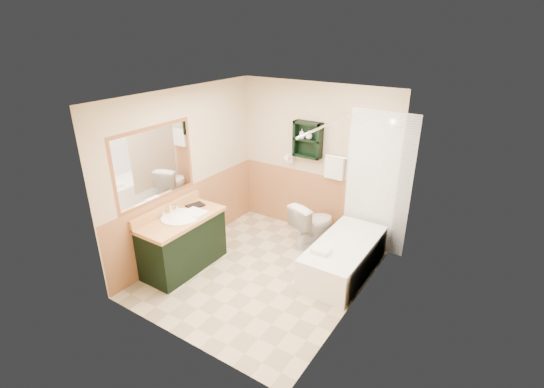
{
  "coord_description": "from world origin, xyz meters",
  "views": [
    {
      "loc": [
        2.61,
        -3.74,
        3.16
      ],
      "look_at": [
        0.04,
        0.2,
        1.12
      ],
      "focal_mm": 26.0,
      "sensor_mm": 36.0,
      "label": 1
    }
  ],
  "objects_px": {
    "vanity_book": "(191,197)",
    "soap_bottle_b": "(309,136)",
    "vanity": "(183,243)",
    "bathtub": "(344,257)",
    "hair_dryer": "(291,158)",
    "wall_shelf": "(308,140)",
    "soap_bottle_a": "(302,136)",
    "toilet": "(313,224)"
  },
  "relations": [
    {
      "from": "vanity_book",
      "to": "soap_bottle_b",
      "type": "xyz_separation_m",
      "value": [
        1.09,
        1.46,
        0.72
      ]
    },
    {
      "from": "vanity",
      "to": "bathtub",
      "type": "distance_m",
      "value": 2.22
    },
    {
      "from": "vanity_book",
      "to": "soap_bottle_b",
      "type": "distance_m",
      "value": 1.96
    },
    {
      "from": "vanity_book",
      "to": "hair_dryer",
      "type": "bearing_deg",
      "value": 79.34
    },
    {
      "from": "vanity_book",
      "to": "soap_bottle_b",
      "type": "height_order",
      "value": "soap_bottle_b"
    },
    {
      "from": "hair_dryer",
      "to": "bathtub",
      "type": "xyz_separation_m",
      "value": [
        1.33,
        -0.79,
        -0.97
      ]
    },
    {
      "from": "wall_shelf",
      "to": "soap_bottle_a",
      "type": "height_order",
      "value": "wall_shelf"
    },
    {
      "from": "vanity",
      "to": "toilet",
      "type": "height_order",
      "value": "vanity"
    },
    {
      "from": "vanity_book",
      "to": "bathtub",
      "type": "bearing_deg",
      "value": 34.95
    },
    {
      "from": "wall_shelf",
      "to": "toilet",
      "type": "bearing_deg",
      "value": -46.95
    },
    {
      "from": "bathtub",
      "to": "soap_bottle_a",
      "type": "distance_m",
      "value": 1.93
    },
    {
      "from": "toilet",
      "to": "soap_bottle_a",
      "type": "relative_size",
      "value": 5.36
    },
    {
      "from": "hair_dryer",
      "to": "soap_bottle_a",
      "type": "xyz_separation_m",
      "value": [
        0.2,
        -0.03,
        0.4
      ]
    },
    {
      "from": "soap_bottle_a",
      "to": "toilet",
      "type": "bearing_deg",
      "value": -39.12
    },
    {
      "from": "wall_shelf",
      "to": "vanity",
      "type": "distance_m",
      "value": 2.37
    },
    {
      "from": "wall_shelf",
      "to": "toilet",
      "type": "distance_m",
      "value": 1.29
    },
    {
      "from": "toilet",
      "to": "soap_bottle_b",
      "type": "relative_size",
      "value": 5.78
    },
    {
      "from": "vanity",
      "to": "soap_bottle_b",
      "type": "distance_m",
      "value": 2.41
    },
    {
      "from": "wall_shelf",
      "to": "hair_dryer",
      "type": "relative_size",
      "value": 2.29
    },
    {
      "from": "hair_dryer",
      "to": "soap_bottle_b",
      "type": "height_order",
      "value": "soap_bottle_b"
    },
    {
      "from": "soap_bottle_a",
      "to": "soap_bottle_b",
      "type": "relative_size",
      "value": 1.08
    },
    {
      "from": "bathtub",
      "to": "toilet",
      "type": "distance_m",
      "value": 0.81
    },
    {
      "from": "hair_dryer",
      "to": "bathtub",
      "type": "relative_size",
      "value": 0.16
    },
    {
      "from": "wall_shelf",
      "to": "soap_bottle_a",
      "type": "relative_size",
      "value": 4.04
    },
    {
      "from": "hair_dryer",
      "to": "bathtub",
      "type": "distance_m",
      "value": 1.82
    },
    {
      "from": "vanity",
      "to": "soap_bottle_a",
      "type": "bearing_deg",
      "value": 66.83
    },
    {
      "from": "vanity_book",
      "to": "soap_bottle_b",
      "type": "relative_size",
      "value": 1.91
    },
    {
      "from": "toilet",
      "to": "vanity_book",
      "type": "relative_size",
      "value": 3.03
    },
    {
      "from": "wall_shelf",
      "to": "toilet",
      "type": "relative_size",
      "value": 0.75
    },
    {
      "from": "hair_dryer",
      "to": "vanity_book",
      "type": "bearing_deg",
      "value": -116.98
    },
    {
      "from": "hair_dryer",
      "to": "soap_bottle_b",
      "type": "relative_size",
      "value": 1.9
    },
    {
      "from": "bathtub",
      "to": "soap_bottle_b",
      "type": "relative_size",
      "value": 11.87
    },
    {
      "from": "vanity",
      "to": "vanity_book",
      "type": "bearing_deg",
      "value": 112.62
    },
    {
      "from": "wall_shelf",
      "to": "soap_bottle_b",
      "type": "relative_size",
      "value": 4.35
    },
    {
      "from": "bathtub",
      "to": "vanity_book",
      "type": "distance_m",
      "value": 2.3
    },
    {
      "from": "hair_dryer",
      "to": "vanity_book",
      "type": "height_order",
      "value": "hair_dryer"
    },
    {
      "from": "wall_shelf",
      "to": "bathtub",
      "type": "xyz_separation_m",
      "value": [
        1.03,
        -0.76,
        -1.32
      ]
    },
    {
      "from": "toilet",
      "to": "soap_bottle_a",
      "type": "xyz_separation_m",
      "value": [
        -0.43,
        0.35,
        1.24
      ]
    },
    {
      "from": "toilet",
      "to": "bathtub",
      "type": "bearing_deg",
      "value": 168.36
    },
    {
      "from": "bathtub",
      "to": "soap_bottle_b",
      "type": "bearing_deg",
      "value": 142.75
    },
    {
      "from": "toilet",
      "to": "vanity_book",
      "type": "distance_m",
      "value": 1.86
    },
    {
      "from": "vanity_book",
      "to": "wall_shelf",
      "type": "bearing_deg",
      "value": 70.48
    }
  ]
}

